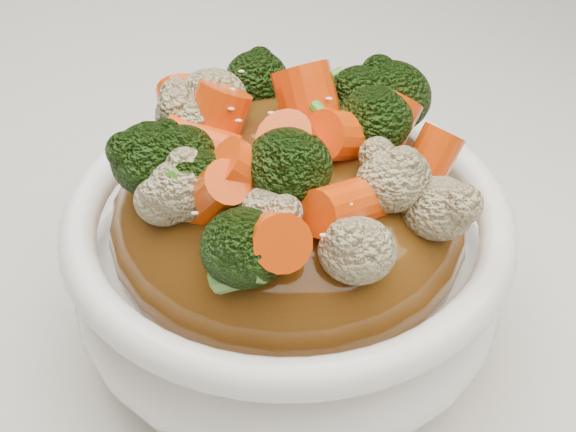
# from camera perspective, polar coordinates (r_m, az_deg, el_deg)

# --- Properties ---
(tablecloth) EXTENTS (1.20, 0.80, 0.04)m
(tablecloth) POSITION_cam_1_polar(r_m,az_deg,el_deg) (0.44, 5.26, -8.33)
(tablecloth) COLOR silver
(tablecloth) RESTS_ON dining_table
(bowl) EXTENTS (0.21, 0.21, 0.08)m
(bowl) POSITION_cam_1_polar(r_m,az_deg,el_deg) (0.39, 0.00, -3.47)
(bowl) COLOR white
(bowl) RESTS_ON tablecloth
(sauce_base) EXTENTS (0.16, 0.16, 0.09)m
(sauce_base) POSITION_cam_1_polar(r_m,az_deg,el_deg) (0.37, 0.00, -0.34)
(sauce_base) COLOR #59330F
(sauce_base) RESTS_ON bowl
(carrots) EXTENTS (0.16, 0.16, 0.05)m
(carrots) POSITION_cam_1_polar(r_m,az_deg,el_deg) (0.33, 0.00, 7.38)
(carrots) COLOR #E84407
(carrots) RESTS_ON sauce_base
(broccoli) EXTENTS (0.16, 0.16, 0.04)m
(broccoli) POSITION_cam_1_polar(r_m,az_deg,el_deg) (0.33, 0.00, 7.24)
(broccoli) COLOR black
(broccoli) RESTS_ON sauce_base
(cauliflower) EXTENTS (0.16, 0.16, 0.03)m
(cauliflower) POSITION_cam_1_polar(r_m,az_deg,el_deg) (0.34, 0.00, 6.97)
(cauliflower) COLOR tan
(cauliflower) RESTS_ON sauce_base
(scallions) EXTENTS (0.12, 0.12, 0.02)m
(scallions) POSITION_cam_1_polar(r_m,az_deg,el_deg) (0.33, 0.00, 7.52)
(scallions) COLOR #388B20
(scallions) RESTS_ON sauce_base
(sesame_seeds) EXTENTS (0.15, 0.15, 0.01)m
(sesame_seeds) POSITION_cam_1_polar(r_m,az_deg,el_deg) (0.33, 0.00, 7.52)
(sesame_seeds) COLOR beige
(sesame_seeds) RESTS_ON sauce_base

